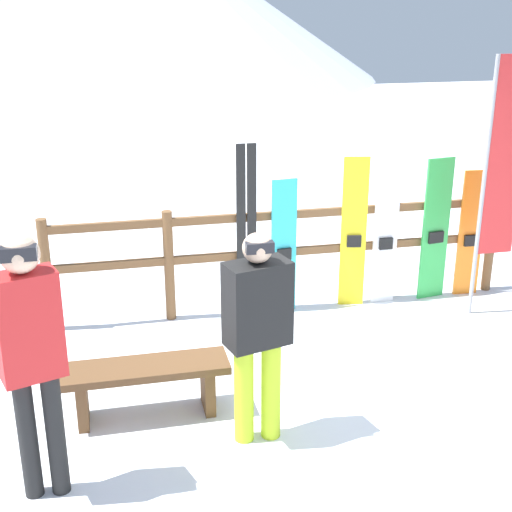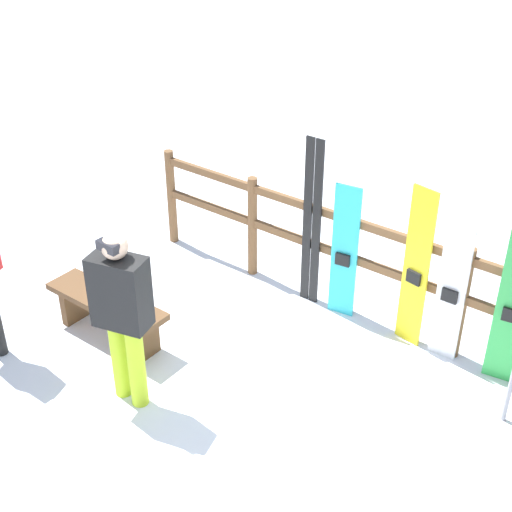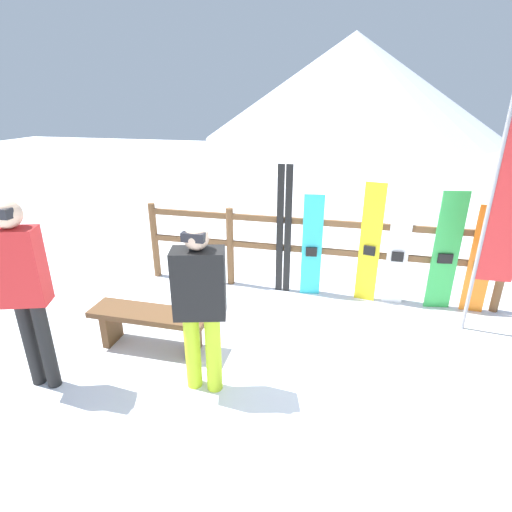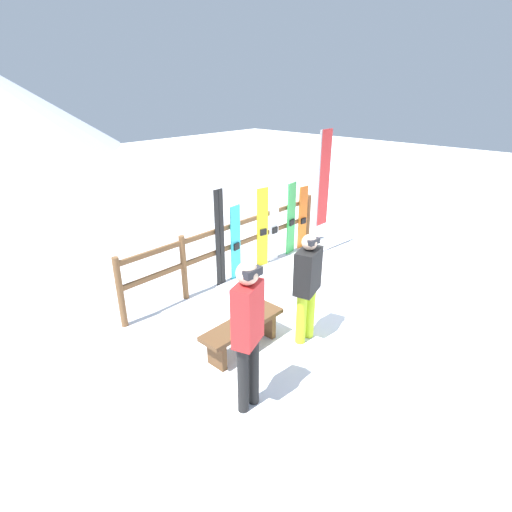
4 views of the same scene
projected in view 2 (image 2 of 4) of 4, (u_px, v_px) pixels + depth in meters
The scene contains 8 objects.
ground_plane at pixel (214, 424), 5.69m from camera, with size 40.00×40.00×0.00m, color white.
fence at pixel (348, 253), 6.71m from camera, with size 4.68×0.10×1.11m.
bench at pixel (107, 309), 6.51m from camera, with size 1.26×0.36×0.44m.
person_black at pixel (122, 309), 5.50m from camera, with size 0.49×0.35×1.57m.
ski_pair_black at pixel (312, 224), 6.76m from camera, with size 0.19×0.02×1.73m.
snowboard_cyan at pixel (344, 253), 6.66m from camera, with size 0.26×0.08×1.37m.
snowboard_yellow at pixel (416, 269), 6.23m from camera, with size 0.26×0.09×1.56m.
snowboard_white at pixel (452, 288), 6.08m from camera, with size 0.25×0.06×1.44m.
Camera 2 is at (2.81, -3.12, 4.08)m, focal length 50.00 mm.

